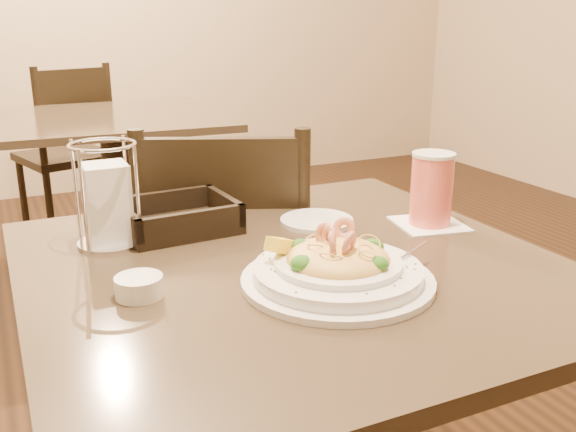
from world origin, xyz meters
name	(u,v)px	position (x,y,z in m)	size (l,w,h in m)	color
main_table	(293,382)	(0.00, 0.00, 0.51)	(0.90, 0.90, 0.75)	black
background_table	(117,170)	(0.03, 1.84, 0.51)	(0.94, 0.94, 0.75)	black
dining_chair_near	(228,288)	(0.05, 0.49, 0.50)	(0.55, 0.55, 0.93)	black
dining_chair_far	(69,149)	(-0.09, 2.47, 0.50)	(0.52, 0.52, 0.93)	black
pasta_bowl	(337,268)	(0.02, -0.11, 0.78)	(0.34, 0.31, 0.10)	white
drink_glass	(432,190)	(0.34, 0.07, 0.83)	(0.16, 0.16, 0.15)	white
bread_basket	(178,220)	(-0.13, 0.26, 0.77)	(0.23, 0.19, 0.06)	black
napkin_caddy	(107,201)	(-0.27, 0.23, 0.84)	(0.12, 0.12, 0.20)	silver
side_plate	(317,221)	(0.14, 0.18, 0.76)	(0.15, 0.15, 0.01)	white
butter_ramekin	(139,286)	(-0.27, -0.02, 0.77)	(0.07, 0.07, 0.03)	white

